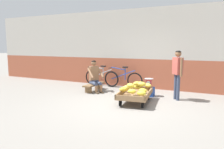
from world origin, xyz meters
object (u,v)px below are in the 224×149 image
Objects in this scene: plastic_crate at (149,92)px; customer_adult at (178,69)px; bicycle_near_left at (101,77)px; banana_cart at (135,95)px; low_bench at (94,86)px; vendor_seated at (95,76)px; weighing_scale at (149,83)px; bicycle_far_left at (123,79)px.

plastic_crate is 0.24× the size of customer_adult.
bicycle_near_left is 3.46m from customer_adult.
banana_cart is 1.54m from customer_adult.
plastic_crate is 0.22× the size of bicycle_near_left.
customer_adult reaches higher than plastic_crate.
low_bench is 1.06m from bicycle_near_left.
low_bench is at bearing 155.29° from banana_cart.
banana_cart is at bearing -96.93° from plastic_crate.
banana_cart is 1.35× the size of vendor_seated.
weighing_scale is (1.99, 0.15, -0.11)m from vendor_seated.
customer_adult is (2.99, -0.02, 0.75)m from low_bench.
weighing_scale is at bearing 4.22° from vendor_seated.
plastic_crate is 0.30m from weighing_scale.
customer_adult is at bearing 0.62° from vendor_seated.
low_bench is at bearing -177.32° from plastic_crate.
plastic_crate is (2.06, 0.10, -0.05)m from low_bench.
bicycle_near_left is at bearing 106.77° from vendor_seated.
banana_cart is 2.92m from bicycle_near_left.
bicycle_near_left is at bearing -178.94° from bicycle_far_left.
vendor_seated is 1.29m from bicycle_far_left.
customer_adult reaches higher than bicycle_near_left.
banana_cart is 0.93× the size of bicycle_near_left.
bicycle_near_left and bicycle_far_left have the same top height.
vendor_seated reaches higher than weighing_scale.
vendor_seated is (0.07, -0.05, 0.37)m from low_bench.
bicycle_near_left is (-2.32, 0.93, -0.10)m from weighing_scale.
weighing_scale is 0.18× the size of bicycle_near_left.
plastic_crate is at bearing 4.26° from vendor_seated.
vendor_seated is at bearing -35.99° from low_bench.
banana_cart is at bearing -24.71° from low_bench.
vendor_seated is (-1.87, 0.84, 0.33)m from banana_cart.
customer_adult reaches higher than vendor_seated.
low_bench is at bearing -76.13° from bicycle_near_left.
vendor_seated is 0.69× the size of bicycle_near_left.
bicycle_far_left is at bearing 155.01° from customer_adult.
plastic_crate is 1.65m from bicycle_far_left.
low_bench is 0.67× the size of bicycle_near_left.
banana_cart is 2.08m from vendor_seated.
banana_cart reaches higher than low_bench.
banana_cart is 1.39× the size of low_bench.
low_bench is 3.07× the size of plastic_crate.
banana_cart is at bearing -41.10° from bicycle_near_left.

